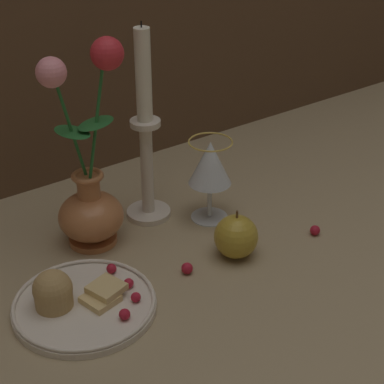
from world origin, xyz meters
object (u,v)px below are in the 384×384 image
(wine_glass, at_px, (210,166))
(apple_beside_vase, at_px, (236,237))
(candlestick, at_px, (146,141))
(vase, at_px, (90,190))
(plate_with_pastries, at_px, (78,300))

(wine_glass, xyz_separation_m, apple_beside_vase, (-0.04, -0.12, -0.07))
(wine_glass, distance_m, candlestick, 0.12)
(wine_glass, bearing_deg, candlestick, 140.11)
(vase, relative_size, candlestick, 0.98)
(wine_glass, distance_m, apple_beside_vase, 0.14)
(plate_with_pastries, bearing_deg, wine_glass, 16.22)
(apple_beside_vase, bearing_deg, plate_with_pastries, 173.99)
(vase, xyz_separation_m, candlestick, (0.12, 0.02, 0.05))
(wine_glass, height_order, apple_beside_vase, wine_glass)
(vase, xyz_separation_m, wine_glass, (0.20, -0.05, 0.00))
(vase, height_order, apple_beside_vase, vase)
(plate_with_pastries, bearing_deg, apple_beside_vase, -6.01)
(apple_beside_vase, bearing_deg, vase, 134.31)
(wine_glass, bearing_deg, plate_with_pastries, -163.78)
(vase, distance_m, candlestick, 0.13)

